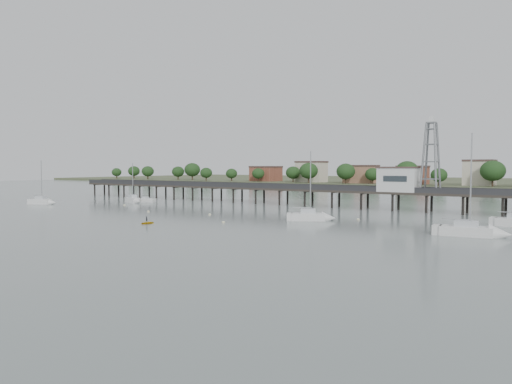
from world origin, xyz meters
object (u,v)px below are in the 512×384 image
at_px(sailboat_a, 44,202).
at_px(yellow_dinghy, 147,224).
at_px(pier, 296,190).
at_px(sailboat_d, 478,232).
at_px(white_tender, 148,200).
at_px(sailboat_c, 315,217).
at_px(lattice_tower, 431,158).
at_px(sailboat_b, 134,200).

bearing_deg(sailboat_a, yellow_dinghy, -36.88).
xyz_separation_m(pier, sailboat_d, (46.65, -32.13, -3.16)).
bearing_deg(white_tender, sailboat_c, -26.06).
bearing_deg(lattice_tower, sailboat_c, -113.93).
bearing_deg(pier, sailboat_a, -148.31).
bearing_deg(pier, sailboat_c, -54.38).
height_order(lattice_tower, sailboat_c, lattice_tower).
height_order(pier, lattice_tower, lattice_tower).
bearing_deg(pier, sailboat_b, -156.79).
bearing_deg(sailboat_d, sailboat_a, 173.07).
relative_size(pier, yellow_dinghy, 60.89).
height_order(lattice_tower, white_tender, lattice_tower).
height_order(sailboat_a, white_tender, sailboat_a).
xyz_separation_m(sailboat_d, yellow_dinghy, (-47.63, -14.76, -0.64)).
height_order(pier, sailboat_c, sailboat_c).
bearing_deg(pier, yellow_dinghy, -91.20).
xyz_separation_m(pier, yellow_dinghy, (-0.98, -46.89, -3.79)).
bearing_deg(sailboat_c, sailboat_a, 155.69).
relative_size(lattice_tower, yellow_dinghy, 6.29).
distance_m(white_tender, yellow_dinghy, 50.56).
xyz_separation_m(pier, sailboat_a, (-52.61, -32.48, -3.14)).
distance_m(lattice_tower, sailboat_a, 90.76).
distance_m(sailboat_d, white_tender, 86.70).
relative_size(pier, white_tender, 36.06).
bearing_deg(yellow_dinghy, sailboat_a, 164.27).
xyz_separation_m(pier, white_tender, (-37.72, -12.16, -3.32)).
height_order(sailboat_d, sailboat_a, sailboat_d).
bearing_deg(lattice_tower, sailboat_b, -166.76).
distance_m(lattice_tower, sailboat_d, 37.03).
height_order(sailboat_d, sailboat_c, sailboat_d).
relative_size(white_tender, yellow_dinghy, 1.69).
relative_size(sailboat_b, yellow_dinghy, 4.29).
relative_size(sailboat_a, white_tender, 2.72).
height_order(lattice_tower, sailboat_d, lattice_tower).
height_order(sailboat_d, sailboat_b, sailboat_d).
bearing_deg(sailboat_d, lattice_tower, 108.12).
distance_m(pier, yellow_dinghy, 47.06).
xyz_separation_m(sailboat_c, white_tender, (-57.17, 14.99, -0.17)).
height_order(pier, yellow_dinghy, pier).
bearing_deg(sailboat_b, yellow_dinghy, -23.42).
height_order(sailboat_d, white_tender, sailboat_d).
xyz_separation_m(sailboat_d, sailboat_a, (-99.26, -0.35, 0.02)).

